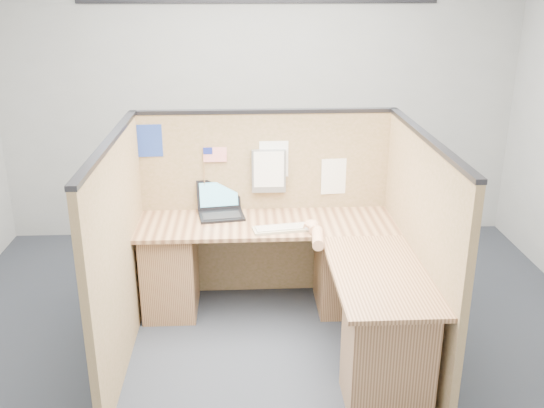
{
  "coord_description": "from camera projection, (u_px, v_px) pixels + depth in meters",
  "views": [
    {
      "loc": [
        -0.18,
        -3.58,
        2.45
      ],
      "look_at": [
        0.03,
        0.5,
        0.94
      ],
      "focal_mm": 40.0,
      "sensor_mm": 36.0,
      "label": 1
    }
  ],
  "objects": [
    {
      "name": "mouse",
      "position": [
        312.0,
        228.0,
        4.43
      ],
      "size": [
        0.13,
        0.1,
        0.05
      ],
      "primitive_type": "ellipsoid",
      "rotation": [
        0.0,
        0.0,
        0.2
      ],
      "color": "silver",
      "rests_on": "l_desk"
    },
    {
      "name": "hand_forearm",
      "position": [
        316.0,
        234.0,
        4.28
      ],
      "size": [
        0.12,
        0.43,
        0.09
      ],
      "color": "tan",
      "rests_on": "l_desk"
    },
    {
      "name": "laptop",
      "position": [
        222.0,
        207.0,
        4.74
      ],
      "size": [
        0.38,
        0.37,
        0.25
      ],
      "rotation": [
        0.0,
        0.0,
        0.15
      ],
      "color": "black",
      "rests_on": "l_desk"
    },
    {
      "name": "wall_back",
      "position": [
        259.0,
        97.0,
        5.84
      ],
      "size": [
        5.0,
        0.0,
        5.0
      ],
      "primitive_type": "plane",
      "rotation": [
        1.57,
        0.0,
        0.0
      ],
      "color": "#95989A",
      "rests_on": "floor"
    },
    {
      "name": "american_flag",
      "position": [
        212.0,
        156.0,
        4.68
      ],
      "size": [
        0.18,
        0.01,
        0.32
      ],
      "color": "olive",
      "rests_on": "cubicle_partitions"
    },
    {
      "name": "floor",
      "position": [
        271.0,
        356.0,
        4.21
      ],
      "size": [
        5.0,
        5.0,
        0.0
      ],
      "primitive_type": "plane",
      "color": "#20232D",
      "rests_on": "ground"
    },
    {
      "name": "blue_poster",
      "position": [
        150.0,
        141.0,
        4.63
      ],
      "size": [
        0.19,
        0.01,
        0.25
      ],
      "primitive_type": "cube",
      "rotation": [
        0.0,
        0.0,
        0.05
      ],
      "color": "navy",
      "rests_on": "cubicle_partitions"
    },
    {
      "name": "cubicle_partitions",
      "position": [
        268.0,
        230.0,
        4.35
      ],
      "size": [
        2.06,
        1.83,
        1.53
      ],
      "color": "olive",
      "rests_on": "floor"
    },
    {
      "name": "paper_left",
      "position": [
        274.0,
        159.0,
        4.73
      ],
      "size": [
        0.23,
        0.01,
        0.29
      ],
      "primitive_type": "cube",
      "rotation": [
        0.0,
        0.0,
        0.02
      ],
      "color": "white",
      "rests_on": "cubicle_partitions"
    },
    {
      "name": "file_holder",
      "position": [
        269.0,
        171.0,
        4.73
      ],
      "size": [
        0.27,
        0.05,
        0.34
      ],
      "color": "slate",
      "rests_on": "cubicle_partitions"
    },
    {
      "name": "l_desk",
      "position": [
        295.0,
        285.0,
        4.35
      ],
      "size": [
        1.95,
        1.75,
        0.73
      ],
      "color": "brown",
      "rests_on": "floor"
    },
    {
      "name": "keyboard",
      "position": [
        282.0,
        229.0,
        4.44
      ],
      "size": [
        0.44,
        0.21,
        0.03
      ],
      "rotation": [
        0.0,
        0.0,
        0.16
      ],
      "color": "tan",
      "rests_on": "l_desk"
    },
    {
      "name": "wall_front",
      "position": [
        314.0,
        398.0,
        1.62
      ],
      "size": [
        5.0,
        0.0,
        5.0
      ],
      "primitive_type": "plane",
      "rotation": [
        -1.57,
        0.0,
        0.0
      ],
      "color": "#95989A",
      "rests_on": "floor"
    },
    {
      "name": "paper_right",
      "position": [
        335.0,
        176.0,
        4.8
      ],
      "size": [
        0.23,
        0.03,
        0.29
      ],
      "primitive_type": "cube",
      "rotation": [
        0.0,
        0.0,
        0.09
      ],
      "color": "white",
      "rests_on": "cubicle_partitions"
    }
  ]
}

